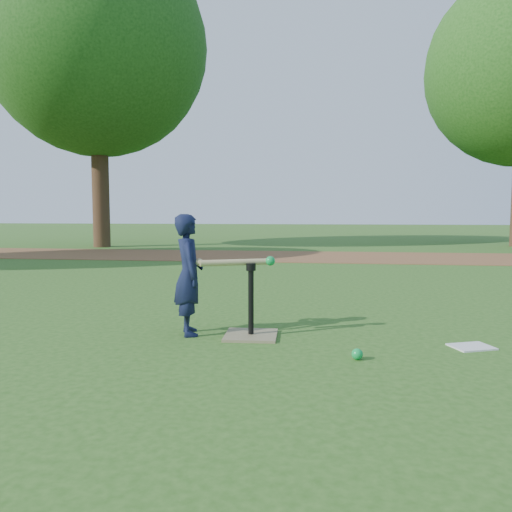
# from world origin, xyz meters

# --- Properties ---
(ground) EXTENTS (80.00, 80.00, 0.00)m
(ground) POSITION_xyz_m (0.00, 0.00, 0.00)
(ground) COLOR #285116
(ground) RESTS_ON ground
(dirt_strip) EXTENTS (24.00, 3.00, 0.01)m
(dirt_strip) POSITION_xyz_m (0.00, 7.50, 0.01)
(dirt_strip) COLOR brown
(dirt_strip) RESTS_ON ground
(child) EXTENTS (0.37, 0.44, 1.02)m
(child) POSITION_xyz_m (-0.46, -0.12, 0.51)
(child) COLOR black
(child) RESTS_ON ground
(wiffle_ball_ground) EXTENTS (0.08, 0.08, 0.08)m
(wiffle_ball_ground) POSITION_xyz_m (0.91, -0.68, 0.04)
(wiffle_ball_ground) COLOR #0D973E
(wiffle_ball_ground) RESTS_ON ground
(clipboard) EXTENTS (0.36, 0.32, 0.01)m
(clipboard) POSITION_xyz_m (1.80, -0.23, 0.01)
(clipboard) COLOR silver
(clipboard) RESTS_ON ground
(batting_tee) EXTENTS (0.45, 0.45, 0.61)m
(batting_tee) POSITION_xyz_m (0.07, -0.13, 0.11)
(batting_tee) COLOR olive
(batting_tee) RESTS_ON ground
(swing_action) EXTENTS (0.64, 0.29, 0.08)m
(swing_action) POSITION_xyz_m (-0.02, -0.14, 0.63)
(swing_action) COLOR tan
(swing_action) RESTS_ON ground
(tree_left) EXTENTS (6.40, 6.40, 9.08)m
(tree_left) POSITION_xyz_m (-6.00, 10.00, 5.87)
(tree_left) COLOR #382316
(tree_left) RESTS_ON ground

